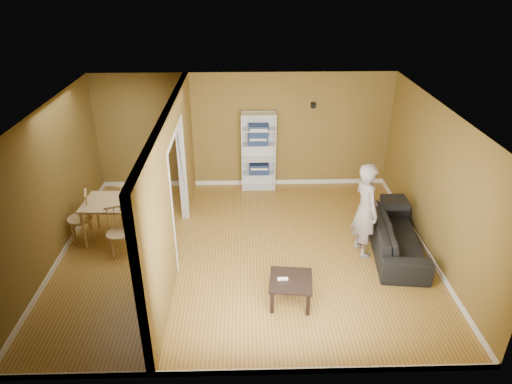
# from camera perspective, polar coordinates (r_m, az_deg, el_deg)

# --- Properties ---
(room_shell) EXTENTS (6.50, 6.50, 6.50)m
(room_shell) POSITION_cam_1_polar(r_m,az_deg,el_deg) (7.63, -1.46, 0.63)
(room_shell) COLOR #B28234
(room_shell) RESTS_ON ground
(partition) EXTENTS (0.22, 5.50, 2.60)m
(partition) POSITION_cam_1_polar(r_m,az_deg,el_deg) (7.73, -10.39, 0.51)
(partition) COLOR brown
(partition) RESTS_ON ground
(wall_speaker) EXTENTS (0.10, 0.10, 0.10)m
(wall_speaker) POSITION_cam_1_polar(r_m,az_deg,el_deg) (10.04, 7.18, 10.72)
(wall_speaker) COLOR black
(wall_speaker) RESTS_ON room_shell
(sofa) EXTENTS (2.19, 1.14, 0.80)m
(sofa) POSITION_cam_1_polar(r_m,az_deg,el_deg) (8.48, 17.25, -4.75)
(sofa) COLOR #2A2A2D
(sofa) RESTS_ON ground
(person) EXTENTS (0.85, 0.73, 2.03)m
(person) POSITION_cam_1_polar(r_m,az_deg,el_deg) (7.98, 13.64, -1.26)
(person) COLOR slate
(person) RESTS_ON ground
(bookshelf) EXTENTS (0.75, 0.33, 1.78)m
(bookshelf) POSITION_cam_1_polar(r_m,az_deg,el_deg) (10.18, 0.29, 5.14)
(bookshelf) COLOR white
(bookshelf) RESTS_ON ground
(paper_box_navy_a) EXTENTS (0.44, 0.29, 0.22)m
(paper_box_navy_a) POSITION_cam_1_polar(r_m,az_deg,el_deg) (10.29, 0.37, 2.98)
(paper_box_navy_a) COLOR navy
(paper_box_navy_a) RESTS_ON bookshelf
(paper_box_navy_b) EXTENTS (0.43, 0.28, 0.22)m
(paper_box_navy_b) POSITION_cam_1_polar(r_m,az_deg,el_deg) (10.03, 0.25, 6.60)
(paper_box_navy_b) COLOR navy
(paper_box_navy_b) RESTS_ON bookshelf
(paper_box_navy_c) EXTENTS (0.44, 0.29, 0.22)m
(paper_box_navy_c) POSITION_cam_1_polar(r_m,az_deg,el_deg) (9.95, 0.33, 7.82)
(paper_box_navy_c) COLOR navy
(paper_box_navy_c) RESTS_ON bookshelf
(coffee_table) EXTENTS (0.64, 0.64, 0.42)m
(coffee_table) POSITION_cam_1_polar(r_m,az_deg,el_deg) (7.01, 4.36, -11.28)
(coffee_table) COLOR black
(coffee_table) RESTS_ON ground
(game_controller) EXTENTS (0.16, 0.04, 0.03)m
(game_controller) POSITION_cam_1_polar(r_m,az_deg,el_deg) (6.95, 3.35, -10.77)
(game_controller) COLOR white
(game_controller) RESTS_ON coffee_table
(dining_table) EXTENTS (1.24, 0.83, 0.78)m
(dining_table) POSITION_cam_1_polar(r_m,az_deg,el_deg) (8.69, -16.80, -1.59)
(dining_table) COLOR tan
(dining_table) RESTS_ON ground
(chair_left) EXTENTS (0.56, 0.56, 0.98)m
(chair_left) POSITION_cam_1_polar(r_m,az_deg,el_deg) (8.96, -21.18, -2.96)
(chair_left) COLOR tan
(chair_left) RESTS_ON ground
(chair_near) EXTENTS (0.53, 0.53, 0.90)m
(chair_near) POSITION_cam_1_polar(r_m,az_deg,el_deg) (8.35, -16.89, -4.84)
(chair_near) COLOR tan
(chair_near) RESTS_ON ground
(chair_far) EXTENTS (0.41, 0.41, 0.88)m
(chair_far) POSITION_cam_1_polar(r_m,az_deg,el_deg) (9.33, -15.38, -1.11)
(chair_far) COLOR tan
(chair_far) RESTS_ON ground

